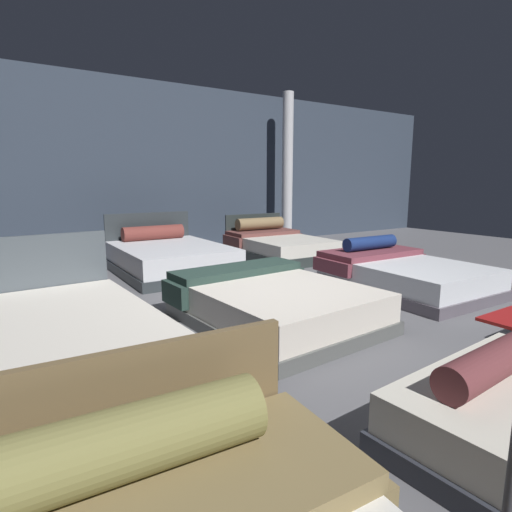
{
  "coord_description": "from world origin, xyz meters",
  "views": [
    {
      "loc": [
        -2.48,
        -3.39,
        1.46
      ],
      "look_at": [
        0.01,
        0.41,
        0.64
      ],
      "focal_mm": 28.93,
      "sensor_mm": 36.0,
      "label": 1
    }
  ],
  "objects_px": {
    "bed_3": "(47,342)",
    "bed_5": "(402,274)",
    "bed_4": "(273,303)",
    "bed_7": "(169,257)",
    "price_sign": "(510,502)",
    "bed_6": "(15,273)",
    "support_pillar": "(287,170)",
    "bed_8": "(277,245)"
  },
  "relations": [
    {
      "from": "bed_4",
      "to": "bed_7",
      "type": "xyz_separation_m",
      "value": [
        0.02,
        2.96,
        0.03
      ]
    },
    {
      "from": "bed_8",
      "to": "support_pillar",
      "type": "relative_size",
      "value": 0.6
    },
    {
      "from": "bed_3",
      "to": "bed_4",
      "type": "bearing_deg",
      "value": -3.96
    },
    {
      "from": "bed_4",
      "to": "bed_6",
      "type": "bearing_deg",
      "value": 123.33
    },
    {
      "from": "bed_6",
      "to": "bed_3",
      "type": "bearing_deg",
      "value": -90.3
    },
    {
      "from": "price_sign",
      "to": "bed_5",
      "type": "bearing_deg",
      "value": 41.77
    },
    {
      "from": "bed_7",
      "to": "price_sign",
      "type": "relative_size",
      "value": 2.07
    },
    {
      "from": "bed_3",
      "to": "support_pillar",
      "type": "xyz_separation_m",
      "value": [
        5.77,
        4.47,
        1.52
      ]
    },
    {
      "from": "bed_6",
      "to": "bed_7",
      "type": "xyz_separation_m",
      "value": [
        2.2,
        0.04,
        -0.02
      ]
    },
    {
      "from": "bed_7",
      "to": "bed_4",
      "type": "bearing_deg",
      "value": -89.98
    },
    {
      "from": "bed_6",
      "to": "support_pillar",
      "type": "relative_size",
      "value": 0.56
    },
    {
      "from": "bed_4",
      "to": "bed_8",
      "type": "bearing_deg",
      "value": 49.93
    },
    {
      "from": "bed_4",
      "to": "bed_8",
      "type": "xyz_separation_m",
      "value": [
        2.3,
        3.09,
        0.02
      ]
    },
    {
      "from": "bed_3",
      "to": "price_sign",
      "type": "xyz_separation_m",
      "value": [
        1.07,
        -2.89,
        0.18
      ]
    },
    {
      "from": "bed_8",
      "to": "bed_4",
      "type": "bearing_deg",
      "value": -124.94
    },
    {
      "from": "bed_3",
      "to": "support_pillar",
      "type": "height_order",
      "value": "support_pillar"
    },
    {
      "from": "bed_3",
      "to": "bed_7",
      "type": "bearing_deg",
      "value": 50.98
    },
    {
      "from": "bed_8",
      "to": "bed_3",
      "type": "bearing_deg",
      "value": -143.85
    },
    {
      "from": "bed_4",
      "to": "support_pillar",
      "type": "xyz_separation_m",
      "value": [
        3.63,
        4.53,
        1.54
      ]
    },
    {
      "from": "bed_4",
      "to": "bed_7",
      "type": "distance_m",
      "value": 2.96
    },
    {
      "from": "bed_4",
      "to": "price_sign",
      "type": "bearing_deg",
      "value": -113.9
    },
    {
      "from": "bed_5",
      "to": "price_sign",
      "type": "bearing_deg",
      "value": -136.59
    },
    {
      "from": "bed_4",
      "to": "bed_7",
      "type": "relative_size",
      "value": 0.95
    },
    {
      "from": "bed_3",
      "to": "bed_6",
      "type": "xyz_separation_m",
      "value": [
        -0.04,
        2.86,
        0.03
      ]
    },
    {
      "from": "bed_6",
      "to": "bed_8",
      "type": "xyz_separation_m",
      "value": [
        4.48,
        0.17,
        -0.02
      ]
    },
    {
      "from": "price_sign",
      "to": "support_pillar",
      "type": "relative_size",
      "value": 0.3
    },
    {
      "from": "bed_7",
      "to": "bed_8",
      "type": "bearing_deg",
      "value": 3.72
    },
    {
      "from": "bed_6",
      "to": "price_sign",
      "type": "xyz_separation_m",
      "value": [
        1.11,
        -5.75,
        0.14
      ]
    },
    {
      "from": "bed_6",
      "to": "bed_8",
      "type": "height_order",
      "value": "bed_8"
    },
    {
      "from": "bed_5",
      "to": "support_pillar",
      "type": "xyz_separation_m",
      "value": [
        1.38,
        4.4,
        1.53
      ]
    },
    {
      "from": "bed_4",
      "to": "bed_3",
      "type": "bearing_deg",
      "value": 175.15
    },
    {
      "from": "bed_5",
      "to": "support_pillar",
      "type": "distance_m",
      "value": 4.85
    },
    {
      "from": "bed_4",
      "to": "bed_5",
      "type": "bearing_deg",
      "value": 0.02
    },
    {
      "from": "bed_3",
      "to": "bed_5",
      "type": "relative_size",
      "value": 1.0
    },
    {
      "from": "bed_5",
      "to": "bed_4",
      "type": "bearing_deg",
      "value": -174.99
    },
    {
      "from": "bed_5",
      "to": "bed_7",
      "type": "bearing_deg",
      "value": 129.95
    },
    {
      "from": "bed_5",
      "to": "price_sign",
      "type": "height_order",
      "value": "price_sign"
    },
    {
      "from": "bed_7",
      "to": "bed_8",
      "type": "height_order",
      "value": "bed_7"
    },
    {
      "from": "bed_3",
      "to": "bed_8",
      "type": "xyz_separation_m",
      "value": [
        4.44,
        3.03,
        0.01
      ]
    },
    {
      "from": "price_sign",
      "to": "support_pillar",
      "type": "bearing_deg",
      "value": 57.46
    },
    {
      "from": "bed_3",
      "to": "price_sign",
      "type": "height_order",
      "value": "price_sign"
    },
    {
      "from": "bed_6",
      "to": "support_pillar",
      "type": "bearing_deg",
      "value": 14.38
    }
  ]
}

